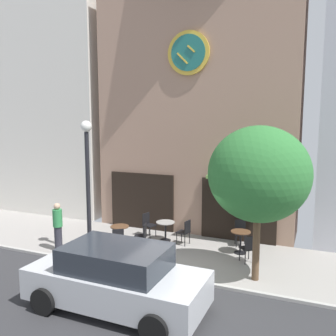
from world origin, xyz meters
name	(u,v)px	position (x,y,z in m)	size (l,w,h in m)	color
ground_plane	(158,297)	(0.00, -1.05, -0.02)	(25.36, 10.19, 0.13)	gray
clock_building	(197,71)	(-1.00, 5.02, 6.38)	(7.94, 3.22, 12.35)	#9E7A66
neighbor_building_left	(64,95)	(-8.59, 6.39, 5.71)	(6.31, 4.73, 11.42)	silver
street_lamp	(88,188)	(-3.27, 0.69, 2.26)	(0.36, 0.36, 4.45)	black
street_tree	(259,174)	(2.14, 0.90, 3.01)	(2.79, 2.51, 4.35)	brown
cafe_table_center_right	(120,232)	(-2.76, 1.78, 0.50)	(0.66, 0.66, 0.73)	black
cafe_table_rightmost	(165,228)	(-1.48, 2.93, 0.50)	(0.69, 0.69, 0.72)	black
cafe_table_near_curb	(241,238)	(1.34, 2.75, 0.52)	(0.66, 0.66, 0.76)	black
cafe_chair_corner	(249,247)	(1.74, 2.02, 0.53)	(0.57, 0.57, 0.90)	black
cafe_chair_near_tree	(185,230)	(-0.67, 2.81, 0.53)	(0.46, 0.46, 0.90)	black
cafe_chair_near_lamp	(142,234)	(-1.89, 1.83, 0.53)	(0.49, 0.49, 0.90)	black
cafe_chair_curbside	(118,239)	(-2.42, 1.06, 0.53)	(0.56, 0.56, 0.90)	black
cafe_chair_facing_street	(240,231)	(1.17, 3.54, 0.53)	(0.51, 0.51, 0.90)	black
cafe_chair_left_end	(148,223)	(-2.31, 3.14, 0.53)	(0.49, 0.49, 0.90)	black
pedestrian_green	(58,226)	(-4.49, 0.59, 0.86)	(0.45, 0.45, 1.67)	#2D2D38
parked_car_silver	(116,278)	(-0.67, -1.96, 0.76)	(4.32, 2.06, 1.55)	#B7BABF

